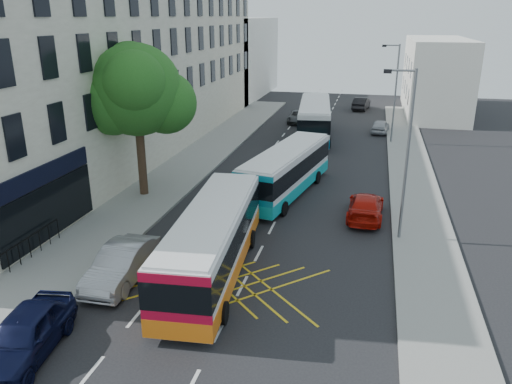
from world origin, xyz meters
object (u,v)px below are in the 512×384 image
Objects in this scene: bus_far at (314,119)px; red_hatchback at (366,206)px; bus_mid at (286,171)px; street_tree at (136,91)px; bus_near at (213,242)px; lamp_far at (394,89)px; parked_car_silver at (122,264)px; distant_car_dark at (361,103)px; distant_car_silver at (380,126)px; parked_car_blue at (25,335)px; lamp_near at (406,148)px; distant_car_grey at (299,117)px.

bus_far reaches higher than red_hatchback.
street_tree is at bearing -153.83° from bus_mid.
street_tree is 0.84× the size of bus_near.
lamp_far reaches higher than bus_far.
parked_car_silver is (-3.48, -1.33, -0.77)m from bus_near.
red_hatchback is 33.42m from distant_car_dark.
distant_car_silver is at bearing 84.10° from bus_mid.
street_tree is 1.97× the size of parked_car_blue.
parked_car_blue is at bearing -99.01° from parked_car_silver.
lamp_far is at bearing 90.00° from lamp_near.
distant_car_grey is at bearing 76.38° from street_tree.
bus_far is 2.55× the size of red_hatchback.
bus_near is at bearing -106.73° from lamp_far.
parked_car_silver is (3.61, -9.64, -5.54)m from street_tree.
bus_far is 18.78m from red_hatchback.
distant_car_dark is at bearing 100.54° from lamp_far.
parked_car_silver is at bearing -100.69° from bus_mid.
bus_near is 2.45× the size of distant_car_dark.
bus_far reaches higher than bus_mid.
red_hatchback is (-1.58, 2.53, -3.96)m from lamp_near.
street_tree is at bearing -104.43° from distant_car_grey.
parked_car_silver is 1.28× the size of distant_car_silver.
bus_near reaches higher than distant_car_silver.
bus_mid reaches higher than parked_car_blue.
bus_far is at bearing 84.53° from distant_car_dark.
distant_car_grey is (-1.30, 32.21, -0.93)m from bus_near.
lamp_near is 1.76× the size of parked_car_silver.
distant_car_grey is (2.18, 33.54, -0.16)m from parked_car_silver.
distant_car_dark is (11.74, 32.96, -5.59)m from street_tree.
parked_car_silver is at bearing -105.57° from bus_far.
bus_far is 3.22× the size of distant_car_silver.
street_tree is 1.96× the size of red_hatchback.
street_tree is 2.47× the size of distant_car_silver.
distant_car_silver is at bearing 72.24° from bus_near.
parked_car_blue is at bearing 56.12° from red_hatchback.
lamp_near is 17.11m from parked_car_blue.
bus_far reaches higher than parked_car_silver.
lamp_near reaches higher than parked_car_silver.
parked_car_blue is at bearing -96.78° from bus_mid.
parked_car_silver is 13.24m from red_hatchback.
parked_car_silver reaches higher than distant_car_silver.
red_hatchback reaches higher than distant_car_silver.
lamp_far reaches higher than distant_car_grey.
red_hatchback is at bearing 42.84° from parked_car_silver.
bus_mid is (8.30, 2.28, -4.81)m from street_tree.
parked_car_blue is at bearing 79.59° from distant_car_silver.
street_tree reaches higher than distant_car_silver.
lamp_far is at bearing -11.44° from bus_far.
red_hatchback is at bearing -18.67° from bus_mid.
bus_mid is 2.89× the size of distant_car_silver.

